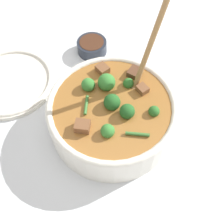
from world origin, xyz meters
TOP-DOWN VIEW (x-y plane):
  - ground_plane at (0.00, 0.00)m, footprint 4.00×4.00m
  - stew_bowl at (0.00, 0.00)m, footprint 0.30×0.30m
  - condiment_bowl at (-0.00, 0.26)m, footprint 0.09×0.09m
  - empty_plate at (-0.24, 0.19)m, footprint 0.24×0.24m

SIDE VIEW (x-z plane):
  - ground_plane at x=0.00m, z-range 0.00..0.00m
  - empty_plate at x=-0.24m, z-range 0.00..0.02m
  - condiment_bowl at x=0.00m, z-range 0.00..0.04m
  - stew_bowl at x=0.00m, z-range -0.10..0.21m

